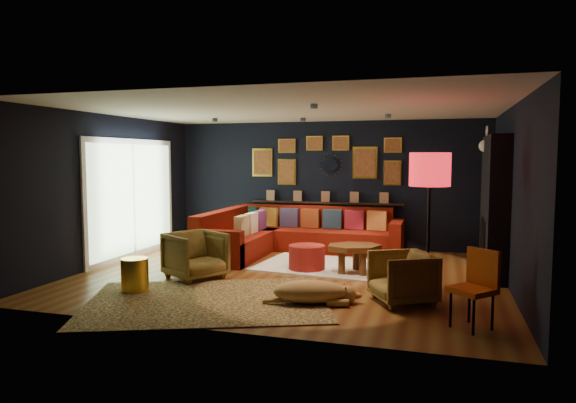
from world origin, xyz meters
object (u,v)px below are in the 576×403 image
(armchair_right, at_px, (403,275))
(gold_stool, at_px, (135,275))
(coffee_table, at_px, (354,250))
(floor_lamp, at_px, (430,175))
(armchair_left, at_px, (196,253))
(dog, at_px, (310,287))
(sectional, at_px, (285,236))
(orange_chair, at_px, (477,282))
(pouf, at_px, (307,257))

(armchair_right, relative_size, gold_stool, 1.55)
(coffee_table, xyz_separation_m, gold_stool, (-2.75, -1.91, -0.15))
(gold_stool, relative_size, floor_lamp, 0.24)
(armchair_left, bearing_deg, dog, -80.80)
(sectional, distance_m, armchair_right, 3.80)
(floor_lamp, bearing_deg, coffee_table, 136.29)
(armchair_right, relative_size, orange_chair, 0.84)
(orange_chair, xyz_separation_m, dog, (-1.96, 0.35, -0.29))
(armchair_left, distance_m, armchair_right, 3.17)
(armchair_left, bearing_deg, armchair_right, -66.37)
(armchair_right, xyz_separation_m, floor_lamp, (0.30, 0.31, 1.27))
(armchair_right, height_order, floor_lamp, floor_lamp)
(gold_stool, bearing_deg, coffee_table, 34.87)
(armchair_left, distance_m, orange_chair, 4.16)
(orange_chair, xyz_separation_m, floor_lamp, (-0.54, 1.06, 1.13))
(coffee_table, distance_m, armchair_left, 2.49)
(coffee_table, height_order, armchair_left, armchair_left)
(coffee_table, height_order, orange_chair, orange_chair)
(pouf, height_order, floor_lamp, floor_lamp)
(sectional, height_order, gold_stool, sectional)
(orange_chair, height_order, dog, orange_chair)
(pouf, bearing_deg, armchair_right, -41.73)
(armchair_right, bearing_deg, dog, -99.49)
(dog, bearing_deg, armchair_left, 140.91)
(coffee_table, xyz_separation_m, dog, (-0.25, -1.82, -0.17))
(sectional, height_order, armchair_left, sectional)
(armchair_left, height_order, armchair_right, armchair_left)
(pouf, height_order, dog, pouf)
(pouf, height_order, armchair_left, armchair_left)
(coffee_table, distance_m, dog, 1.85)
(gold_stool, bearing_deg, dog, 2.15)
(pouf, relative_size, armchair_right, 0.82)
(pouf, relative_size, orange_chair, 0.69)
(pouf, relative_size, floor_lamp, 0.31)
(orange_chair, relative_size, floor_lamp, 0.45)
(pouf, relative_size, armchair_left, 0.75)
(pouf, xyz_separation_m, dog, (0.53, -1.87, -0.01))
(armchair_right, bearing_deg, orange_chair, 19.47)
(armchair_right, height_order, gold_stool, armchair_right)
(pouf, distance_m, floor_lamp, 2.67)
(gold_stool, bearing_deg, armchair_left, 63.17)
(coffee_table, height_order, armchair_right, armchair_right)
(sectional, distance_m, armchair_left, 2.56)
(orange_chair, bearing_deg, floor_lamp, 159.21)
(floor_lamp, xyz_separation_m, dog, (-1.42, -0.71, -1.42))
(sectional, distance_m, dog, 3.56)
(sectional, distance_m, floor_lamp, 4.01)
(armchair_left, bearing_deg, sectional, 16.01)
(sectional, bearing_deg, gold_stool, -108.70)
(orange_chair, bearing_deg, pouf, -179.60)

